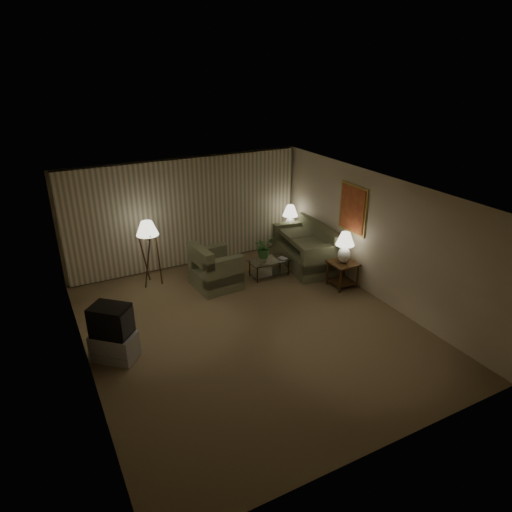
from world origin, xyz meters
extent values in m
plane|color=olive|center=(0.00, 0.00, 0.00)|extent=(7.00, 7.00, 0.00)
cube|color=beige|center=(0.00, 3.50, 1.35)|extent=(6.00, 0.04, 2.70)
cube|color=beige|center=(-3.00, 0.00, 1.35)|extent=(0.04, 7.00, 2.70)
cube|color=beige|center=(3.00, 0.00, 1.35)|extent=(0.04, 7.00, 2.70)
cube|color=white|center=(0.00, 0.00, 2.70)|extent=(6.00, 7.00, 0.04)
cube|color=beige|center=(0.00, 3.42, 1.35)|extent=(5.85, 0.12, 2.65)
cube|color=gold|center=(2.98, 0.80, 1.75)|extent=(0.03, 0.90, 1.10)
cube|color=#AA281F|center=(2.95, 0.80, 1.75)|extent=(0.02, 0.80, 1.00)
cube|color=#757C57|center=(2.50, 1.93, 0.22)|extent=(2.17, 1.46, 0.45)
cube|color=#757C57|center=(0.08, 1.91, 0.22)|extent=(1.13, 1.08, 0.43)
cube|color=#341E0E|center=(2.65, 0.58, 0.58)|extent=(0.58, 0.58, 0.04)
cube|color=#341E0E|center=(2.65, 0.58, 0.12)|extent=(0.49, 0.49, 0.02)
cylinder|color=#341E0E|center=(2.41, 0.34, 0.28)|extent=(0.05, 0.05, 0.56)
cylinder|color=#341E0E|center=(2.41, 0.82, 0.28)|extent=(0.05, 0.05, 0.56)
cylinder|color=#341E0E|center=(2.89, 0.34, 0.28)|extent=(0.05, 0.05, 0.56)
cylinder|color=#341E0E|center=(2.89, 0.82, 0.28)|extent=(0.05, 0.05, 0.56)
cube|color=#341E0E|center=(2.65, 2.90, 0.58)|extent=(0.53, 0.45, 0.04)
cube|color=#341E0E|center=(2.65, 2.90, 0.12)|extent=(0.45, 0.38, 0.02)
cylinder|color=#341E0E|center=(2.43, 2.73, 0.28)|extent=(0.05, 0.05, 0.56)
cylinder|color=#341E0E|center=(2.43, 3.07, 0.28)|extent=(0.05, 0.05, 0.56)
cylinder|color=#341E0E|center=(2.87, 2.73, 0.28)|extent=(0.05, 0.05, 0.56)
cylinder|color=#341E0E|center=(2.87, 3.07, 0.28)|extent=(0.05, 0.05, 0.56)
ellipsoid|color=white|center=(2.65, 0.58, 0.78)|extent=(0.29, 0.29, 0.37)
cylinder|color=white|center=(2.65, 0.58, 1.01)|extent=(0.03, 0.03, 0.08)
cone|color=white|center=(2.65, 0.58, 1.18)|extent=(0.42, 0.42, 0.29)
ellipsoid|color=white|center=(2.65, 2.90, 0.78)|extent=(0.28, 0.28, 0.36)
cylinder|color=white|center=(2.65, 2.90, 1.00)|extent=(0.03, 0.03, 0.08)
cone|color=white|center=(2.65, 2.90, 1.16)|extent=(0.41, 0.41, 0.28)
cube|color=silver|center=(1.43, 1.83, 0.41)|extent=(0.98, 0.54, 0.02)
cube|color=silver|center=(1.43, 1.83, 0.10)|extent=(0.92, 0.47, 0.01)
cylinder|color=#412B1A|center=(1.01, 1.63, 0.20)|extent=(0.04, 0.04, 0.40)
cylinder|color=#412B1A|center=(1.01, 2.03, 0.20)|extent=(0.04, 0.04, 0.40)
cylinder|color=#412B1A|center=(1.86, 1.63, 0.20)|extent=(0.04, 0.04, 0.40)
cylinder|color=#412B1A|center=(1.86, 2.03, 0.20)|extent=(0.04, 0.04, 0.40)
cube|color=#B3B3B6|center=(-2.55, 0.21, 0.25)|extent=(1.20, 1.20, 0.50)
cube|color=black|center=(-2.55, 0.21, 0.77)|extent=(1.08, 1.08, 0.54)
cylinder|color=#341E0E|center=(-1.18, 2.72, 1.20)|extent=(0.04, 0.04, 0.22)
cone|color=white|center=(-1.18, 2.72, 1.38)|extent=(0.50, 0.50, 0.31)
cylinder|color=#A96139|center=(0.21, 2.47, 0.19)|extent=(0.77, 0.77, 0.39)
imported|color=white|center=(1.28, 1.83, 0.50)|extent=(0.20, 0.20, 0.16)
imported|color=#3D7936|center=(1.28, 1.83, 0.84)|extent=(0.55, 0.50, 0.52)
imported|color=olive|center=(1.68, 1.73, 0.42)|extent=(0.21, 0.25, 0.02)
camera|label=1|loc=(-3.43, -6.79, 4.87)|focal=32.00mm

